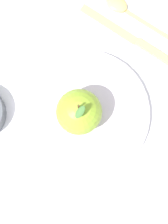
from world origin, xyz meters
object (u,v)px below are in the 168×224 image
at_px(knife, 135,40).
at_px(spoon, 125,9).
at_px(apple, 79,112).
at_px(dinner_plate, 84,113).

relative_size(knife, spoon, 1.19).
distance_m(apple, knife, 0.20).
bearing_deg(dinner_plate, knife, 130.12).
distance_m(knife, spoon, 0.07).
bearing_deg(apple, spoon, 141.72).
bearing_deg(knife, spoon, 179.85).
bearing_deg(spoon, apple, -38.28).
bearing_deg(apple, dinner_plate, 111.23).
bearing_deg(dinner_plate, apple, -68.77).
height_order(dinner_plate, apple, apple).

